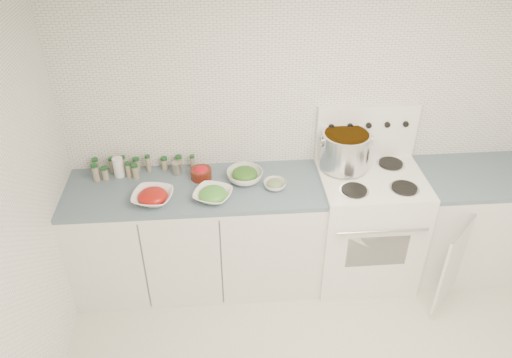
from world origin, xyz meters
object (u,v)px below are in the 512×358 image
(stock_pot, at_px, (345,149))
(bowl_tomato, at_px, (153,196))
(bowl_snowpea, at_px, (213,194))
(stove, at_px, (365,222))

(stock_pot, relative_size, bowl_tomato, 1.16)
(bowl_tomato, bearing_deg, bowl_snowpea, -0.68)
(bowl_tomato, bearing_deg, stove, 4.94)
(stock_pot, xyz_separation_m, bowl_tomato, (-1.39, -0.27, -0.15))
(bowl_snowpea, bearing_deg, stock_pot, 15.88)
(bowl_tomato, relative_size, bowl_snowpea, 0.97)
(bowl_snowpea, bearing_deg, stove, 6.92)
(bowl_tomato, distance_m, bowl_snowpea, 0.41)
(stove, distance_m, bowl_tomato, 1.65)
(stock_pot, height_order, bowl_tomato, stock_pot)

